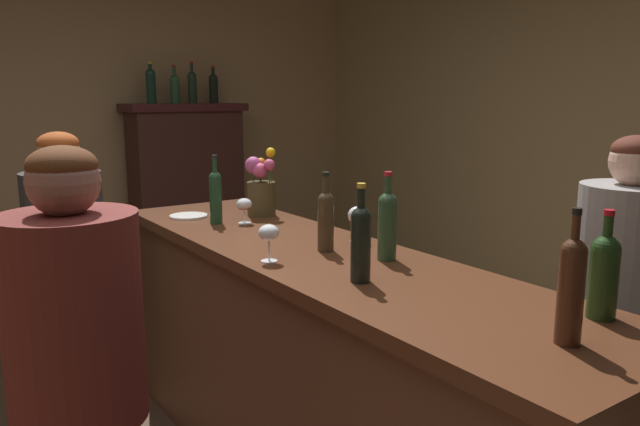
{
  "coord_description": "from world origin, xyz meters",
  "views": [
    {
      "loc": [
        -0.9,
        -2.06,
        1.68
      ],
      "look_at": [
        0.75,
        0.32,
        1.13
      ],
      "focal_mm": 34.35,
      "sensor_mm": 36.0,
      "label": 1
    }
  ],
  "objects_px": {
    "display_bottle_center": "(192,86)",
    "display_bottle_midright": "(214,87)",
    "wine_bottle_rose": "(326,218)",
    "flower_arrangement": "(261,189)",
    "wine_bottle_malbec": "(216,194)",
    "display_bottle_left": "(151,84)",
    "wine_glass_front": "(269,234)",
    "wine_glass_rear": "(357,217)",
    "patron_near_entrance": "(80,395)",
    "wine_glass_mid": "(244,206)",
    "display_cabinet": "(188,200)",
    "display_bottle_midleft": "(175,87)",
    "patron_tall": "(68,274)",
    "bar_counter": "(320,377)",
    "wine_bottle_riesling": "(571,286)",
    "wine_bottle_merlot": "(387,222)",
    "wine_bottle_syrah": "(361,240)",
    "bartender": "(621,323)",
    "cheese_plate": "(188,216)",
    "wine_bottle_pinot": "(604,272)"
  },
  "relations": [
    {
      "from": "display_cabinet",
      "to": "display_bottle_center",
      "type": "relative_size",
      "value": 4.96
    },
    {
      "from": "display_cabinet",
      "to": "wine_glass_rear",
      "type": "distance_m",
      "value": 2.72
    },
    {
      "from": "wine_bottle_malbec",
      "to": "patron_tall",
      "type": "distance_m",
      "value": 0.82
    },
    {
      "from": "wine_bottle_rose",
      "to": "wine_bottle_riesling",
      "type": "bearing_deg",
      "value": -92.29
    },
    {
      "from": "wine_bottle_pinot",
      "to": "wine_glass_front",
      "type": "height_order",
      "value": "wine_bottle_pinot"
    },
    {
      "from": "flower_arrangement",
      "to": "display_bottle_midleft",
      "type": "relative_size",
      "value": 1.18
    },
    {
      "from": "wine_bottle_syrah",
      "to": "wine_glass_front",
      "type": "bearing_deg",
      "value": 107.38
    },
    {
      "from": "wine_bottle_rose",
      "to": "wine_glass_front",
      "type": "distance_m",
      "value": 0.27
    },
    {
      "from": "wine_glass_rear",
      "to": "patron_near_entrance",
      "type": "bearing_deg",
      "value": -166.93
    },
    {
      "from": "wine_glass_mid",
      "to": "flower_arrangement",
      "type": "relative_size",
      "value": 0.35
    },
    {
      "from": "display_bottle_midleft",
      "to": "bartender",
      "type": "relative_size",
      "value": 0.19
    },
    {
      "from": "display_cabinet",
      "to": "display_bottle_midleft",
      "type": "distance_m",
      "value": 0.91
    },
    {
      "from": "wine_bottle_rose",
      "to": "flower_arrangement",
      "type": "xyz_separation_m",
      "value": [
        0.16,
        0.8,
        0.0
      ]
    },
    {
      "from": "patron_tall",
      "to": "bar_counter",
      "type": "bearing_deg",
      "value": 11.77
    },
    {
      "from": "wine_bottle_syrah",
      "to": "patron_near_entrance",
      "type": "xyz_separation_m",
      "value": [
        -0.87,
        0.18,
        -0.37
      ]
    },
    {
      "from": "display_bottle_center",
      "to": "wine_glass_front",
      "type": "bearing_deg",
      "value": -107.98
    },
    {
      "from": "display_bottle_midright",
      "to": "patron_near_entrance",
      "type": "distance_m",
      "value": 3.6
    },
    {
      "from": "wine_bottle_riesling",
      "to": "display_bottle_midright",
      "type": "relative_size",
      "value": 1.14
    },
    {
      "from": "wine_glass_rear",
      "to": "display_bottle_center",
      "type": "distance_m",
      "value": 2.78
    },
    {
      "from": "display_bottle_left",
      "to": "display_bottle_center",
      "type": "relative_size",
      "value": 0.96
    },
    {
      "from": "display_cabinet",
      "to": "wine_glass_mid",
      "type": "distance_m",
      "value": 2.16
    },
    {
      "from": "bar_counter",
      "to": "wine_glass_front",
      "type": "height_order",
      "value": "wine_glass_front"
    },
    {
      "from": "display_bottle_midright",
      "to": "display_bottle_midleft",
      "type": "bearing_deg",
      "value": 180.0
    },
    {
      "from": "display_bottle_midleft",
      "to": "bartender",
      "type": "height_order",
      "value": "display_bottle_midleft"
    },
    {
      "from": "display_bottle_center",
      "to": "display_bottle_midright",
      "type": "height_order",
      "value": "display_bottle_center"
    },
    {
      "from": "wine_bottle_malbec",
      "to": "wine_bottle_riesling",
      "type": "bearing_deg",
      "value": -87.52
    },
    {
      "from": "wine_bottle_syrah",
      "to": "patron_near_entrance",
      "type": "height_order",
      "value": "patron_near_entrance"
    },
    {
      "from": "wine_bottle_syrah",
      "to": "flower_arrangement",
      "type": "relative_size",
      "value": 0.94
    },
    {
      "from": "bartender",
      "to": "cheese_plate",
      "type": "bearing_deg",
      "value": -61.91
    },
    {
      "from": "wine_glass_front",
      "to": "wine_glass_rear",
      "type": "height_order",
      "value": "wine_glass_rear"
    },
    {
      "from": "wine_bottle_merlot",
      "to": "patron_tall",
      "type": "relative_size",
      "value": 0.22
    },
    {
      "from": "wine_bottle_pinot",
      "to": "display_cabinet",
      "type": "bearing_deg",
      "value": 84.68
    },
    {
      "from": "patron_near_entrance",
      "to": "flower_arrangement",
      "type": "bearing_deg",
      "value": 27.4
    },
    {
      "from": "wine_bottle_merlot",
      "to": "display_bottle_midleft",
      "type": "distance_m",
      "value": 3.05
    },
    {
      "from": "wine_bottle_rose",
      "to": "wine_bottle_syrah",
      "type": "bearing_deg",
      "value": -109.65
    },
    {
      "from": "wine_bottle_rose",
      "to": "wine_glass_rear",
      "type": "xyz_separation_m",
      "value": [
        0.2,
        0.05,
        -0.03
      ]
    },
    {
      "from": "wine_glass_front",
      "to": "wine_bottle_merlot",
      "type": "bearing_deg",
      "value": -31.17
    },
    {
      "from": "display_bottle_left",
      "to": "patron_tall",
      "type": "height_order",
      "value": "display_bottle_left"
    },
    {
      "from": "patron_near_entrance",
      "to": "display_bottle_center",
      "type": "bearing_deg",
      "value": 47.05
    },
    {
      "from": "wine_glass_mid",
      "to": "wine_glass_rear",
      "type": "relative_size",
      "value": 0.81
    },
    {
      "from": "bar_counter",
      "to": "wine_bottle_merlot",
      "type": "xyz_separation_m",
      "value": [
        0.15,
        -0.24,
        0.68
      ]
    },
    {
      "from": "display_bottle_midleft",
      "to": "wine_bottle_pinot",
      "type": "bearing_deg",
      "value": -94.26
    },
    {
      "from": "display_cabinet",
      "to": "wine_glass_rear",
      "type": "height_order",
      "value": "display_cabinet"
    },
    {
      "from": "display_bottle_left",
      "to": "patron_near_entrance",
      "type": "relative_size",
      "value": 0.2
    },
    {
      "from": "wine_bottle_merlot",
      "to": "wine_bottle_riesling",
      "type": "bearing_deg",
      "value": -100.22
    },
    {
      "from": "wine_bottle_malbec",
      "to": "display_cabinet",
      "type": "bearing_deg",
      "value": 71.3
    },
    {
      "from": "wine_bottle_riesling",
      "to": "display_bottle_center",
      "type": "relative_size",
      "value": 1.05
    },
    {
      "from": "wine_bottle_malbec",
      "to": "display_bottle_left",
      "type": "relative_size",
      "value": 1.06
    },
    {
      "from": "display_bottle_left",
      "to": "bartender",
      "type": "relative_size",
      "value": 0.2
    },
    {
      "from": "display_cabinet",
      "to": "display_bottle_midright",
      "type": "bearing_deg",
      "value": -0.0
    }
  ]
}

